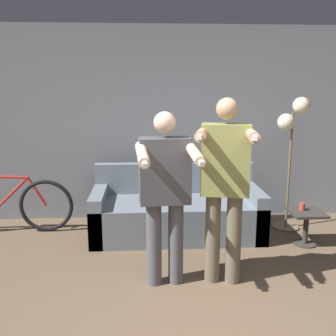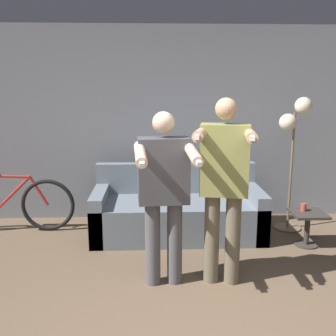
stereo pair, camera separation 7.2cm
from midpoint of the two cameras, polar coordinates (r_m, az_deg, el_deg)
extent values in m
cube|color=gray|center=(5.38, 1.37, 6.36)|extent=(10.00, 0.05, 2.60)
cube|color=slate|center=(4.88, 0.86, -7.22)|extent=(2.05, 0.90, 0.44)
cube|color=slate|center=(5.13, 0.56, -1.41)|extent=(2.05, 0.14, 0.39)
cube|color=slate|center=(4.88, -10.36, -6.56)|extent=(0.16, 0.90, 0.58)
cube|color=slate|center=(5.02, 11.77, -6.10)|extent=(0.16, 0.90, 0.58)
cylinder|color=#56565B|center=(3.69, -2.62, -10.94)|extent=(0.14, 0.14, 0.79)
cylinder|color=#56565B|center=(3.71, 0.57, -10.78)|extent=(0.14, 0.14, 0.79)
cube|color=#4C4C51|center=(3.49, -1.06, -0.38)|extent=(0.47, 0.25, 0.59)
sphere|color=beige|center=(3.42, -1.09, 6.60)|extent=(0.20, 0.20, 0.20)
cylinder|color=beige|center=(3.19, -4.41, 2.01)|extent=(0.13, 0.51, 0.14)
cube|color=white|center=(2.95, -4.12, 0.65)|extent=(0.04, 0.13, 0.05)
cylinder|color=beige|center=(3.24, 3.22, 2.19)|extent=(0.13, 0.51, 0.14)
cube|color=white|center=(3.01, 4.09, 0.86)|extent=(0.04, 0.13, 0.05)
cylinder|color=#6B604C|center=(3.75, 5.94, -10.06)|extent=(0.14, 0.14, 0.85)
cylinder|color=#6B604C|center=(3.75, 8.95, -10.15)|extent=(0.14, 0.14, 0.85)
cube|color=#8C8E4C|center=(3.53, 7.77, 1.19)|extent=(0.47, 0.30, 0.64)
sphere|color=tan|center=(3.48, 7.98, 8.53)|extent=(0.19, 0.19, 0.19)
cylinder|color=tan|center=(3.25, 4.26, 4.89)|extent=(0.19, 0.51, 0.11)
cube|color=white|center=(3.01, 3.95, 4.53)|extent=(0.06, 0.13, 0.04)
cylinder|color=tan|center=(3.25, 11.49, 4.68)|extent=(0.19, 0.51, 0.11)
cube|color=white|center=(3.01, 11.78, 4.30)|extent=(0.06, 0.13, 0.04)
ellipsoid|color=#B7AD9E|center=(5.11, 4.69, 1.44)|extent=(0.36, 0.12, 0.12)
sphere|color=#B7AD9E|center=(5.13, 6.38, 1.95)|extent=(0.10, 0.10, 0.10)
ellipsoid|color=#B7AD9E|center=(5.11, 2.58, 1.06)|extent=(0.20, 0.04, 0.04)
cone|color=#B7AD9E|center=(5.10, 6.22, 2.34)|extent=(0.03, 0.03, 0.03)
cone|color=#B7AD9E|center=(5.14, 6.15, 2.41)|extent=(0.03, 0.03, 0.03)
cylinder|color=#756047|center=(5.40, 16.32, -8.21)|extent=(0.33, 0.33, 0.02)
cylinder|color=#756047|center=(5.19, 16.80, -0.53)|extent=(0.03, 0.03, 1.50)
sphere|color=#F4E5C1|center=(5.12, 18.42, 8.58)|extent=(0.21, 0.21, 0.21)
sphere|color=#F4E5C1|center=(5.07, 16.37, 6.41)|extent=(0.21, 0.21, 0.21)
cylinder|color=#38332D|center=(4.94, 18.81, -10.34)|extent=(0.27, 0.27, 0.02)
cylinder|color=#38332D|center=(4.87, 18.95, -8.40)|extent=(0.06, 0.06, 0.37)
cube|color=#38332D|center=(4.81, 19.12, -6.16)|extent=(0.38, 0.38, 0.03)
cylinder|color=#B7473D|center=(4.83, 18.48, -5.31)|extent=(0.07, 0.07, 0.09)
torus|color=black|center=(5.20, -17.64, -5.25)|extent=(0.67, 0.05, 0.67)
cylinder|color=#B72D28|center=(5.27, -22.03, -3.36)|extent=(0.43, 0.04, 0.41)
cylinder|color=#B72D28|center=(5.24, -22.55, -1.22)|extent=(0.47, 0.04, 0.05)
cylinder|color=#B72D28|center=(5.18, -18.85, -3.28)|extent=(0.23, 0.04, 0.39)
camera|label=1|loc=(0.04, -90.50, -0.11)|focal=42.00mm
camera|label=2|loc=(0.04, 89.50, 0.11)|focal=42.00mm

